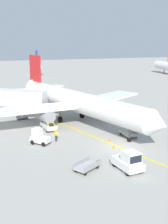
{
  "coord_description": "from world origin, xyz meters",
  "views": [
    {
      "loc": [
        -15.12,
        -33.18,
        13.52
      ],
      "look_at": [
        -1.5,
        9.55,
        2.5
      ],
      "focal_mm": 49.34,
      "sensor_mm": 36.0,
      "label": 1
    }
  ],
  "objects_px": {
    "belt_loader_forward_hold": "(48,124)",
    "baggage_cart_loaded": "(87,166)",
    "airliner": "(76,102)",
    "safety_cone_wingtip_left": "(114,146)",
    "baggage_tug_near_wing": "(39,137)",
    "safety_cone_nose_right": "(70,126)",
    "jet_bridge": "(4,97)",
    "baggage_cart_empty_trailing": "(128,133)",
    "baggage_tug_by_cargo_door": "(150,123)",
    "safety_cone_nose_left": "(110,140)",
    "pushback_tug": "(129,161)",
    "ground_crew_marshaller": "(56,135)"
  },
  "relations": [
    {
      "from": "baggage_cart_empty_trailing",
      "to": "safety_cone_nose_left",
      "type": "xyz_separation_m",
      "value": [
        -3.16,
        -0.97,
        -0.25
      ]
    },
    {
      "from": "belt_loader_forward_hold",
      "to": "safety_cone_wingtip_left",
      "type": "height_order",
      "value": "belt_loader_forward_hold"
    },
    {
      "from": "baggage_tug_near_wing",
      "to": "safety_cone_wingtip_left",
      "type": "bearing_deg",
      "value": -26.83
    },
    {
      "from": "safety_cone_nose_left",
      "to": "baggage_tug_near_wing",
      "type": "bearing_deg",
      "value": 169.12
    },
    {
      "from": "baggage_tug_by_cargo_door",
      "to": "jet_bridge",
      "type": "bearing_deg",
      "value": 147.12
    },
    {
      "from": "airliner",
      "to": "belt_loader_forward_hold",
      "type": "relative_size",
      "value": 6.69
    },
    {
      "from": "baggage_tug_near_wing",
      "to": "pushback_tug",
      "type": "bearing_deg",
      "value": -55.67
    },
    {
      "from": "baggage_cart_loaded",
      "to": "baggage_cart_empty_trailing",
      "type": "xyz_separation_m",
      "value": [
        8.92,
        8.8,
        0.0
      ]
    },
    {
      "from": "baggage_tug_by_cargo_door",
      "to": "belt_loader_forward_hold",
      "type": "relative_size",
      "value": 0.52
    },
    {
      "from": "jet_bridge",
      "to": "baggage_cart_empty_trailing",
      "type": "height_order",
      "value": "jet_bridge"
    },
    {
      "from": "pushback_tug",
      "to": "baggage_tug_near_wing",
      "type": "distance_m",
      "value": 13.17
    },
    {
      "from": "airliner",
      "to": "belt_loader_forward_hold",
      "type": "height_order",
      "value": "airliner"
    },
    {
      "from": "baggage_tug_by_cargo_door",
      "to": "belt_loader_forward_hold",
      "type": "height_order",
      "value": "belt_loader_forward_hold"
    },
    {
      "from": "baggage_cart_empty_trailing",
      "to": "safety_cone_nose_right",
      "type": "bearing_deg",
      "value": 133.56
    },
    {
      "from": "belt_loader_forward_hold",
      "to": "safety_cone_wingtip_left",
      "type": "distance_m",
      "value": 12.14
    },
    {
      "from": "airliner",
      "to": "pushback_tug",
      "type": "relative_size",
      "value": 8.91
    },
    {
      "from": "baggage_cart_loaded",
      "to": "safety_cone_nose_left",
      "type": "xyz_separation_m",
      "value": [
        5.77,
        7.82,
        -0.25
      ]
    },
    {
      "from": "baggage_tug_near_wing",
      "to": "safety_cone_nose_right",
      "type": "xyz_separation_m",
      "value": [
        5.77,
        6.04,
        -0.71
      ]
    },
    {
      "from": "baggage_tug_by_cargo_door",
      "to": "airliner",
      "type": "bearing_deg",
      "value": 144.72
    },
    {
      "from": "baggage_tug_by_cargo_door",
      "to": "baggage_cart_empty_trailing",
      "type": "height_order",
      "value": "baggage_tug_by_cargo_door"
    },
    {
      "from": "ground_crew_marshaller",
      "to": "safety_cone_nose_left",
      "type": "height_order",
      "value": "ground_crew_marshaller"
    },
    {
      "from": "safety_cone_nose_right",
      "to": "safety_cone_wingtip_left",
      "type": "height_order",
      "value": "same"
    },
    {
      "from": "baggage_tug_near_wing",
      "to": "baggage_cart_loaded",
      "type": "xyz_separation_m",
      "value": [
        3.33,
        -9.57,
        -0.46
      ]
    },
    {
      "from": "baggage_cart_loaded",
      "to": "safety_cone_nose_right",
      "type": "xyz_separation_m",
      "value": [
        2.44,
        15.61,
        -0.25
      ]
    },
    {
      "from": "safety_cone_nose_left",
      "to": "safety_cone_wingtip_left",
      "type": "relative_size",
      "value": 1.0
    },
    {
      "from": "jet_bridge",
      "to": "belt_loader_forward_hold",
      "type": "height_order",
      "value": "jet_bridge"
    },
    {
      "from": "airliner",
      "to": "baggage_cart_empty_trailing",
      "type": "relative_size",
      "value": 8.99
    },
    {
      "from": "pushback_tug",
      "to": "baggage_cart_empty_trailing",
      "type": "xyz_separation_m",
      "value": [
        4.82,
        10.1,
        -0.53
      ]
    },
    {
      "from": "baggage_cart_empty_trailing",
      "to": "safety_cone_nose_right",
      "type": "distance_m",
      "value": 9.41
    },
    {
      "from": "jet_bridge",
      "to": "baggage_tug_near_wing",
      "type": "bearing_deg",
      "value": -77.41
    },
    {
      "from": "baggage_tug_by_cargo_door",
      "to": "ground_crew_marshaller",
      "type": "xyz_separation_m",
      "value": [
        -14.82,
        -1.39,
        -0.02
      ]
    },
    {
      "from": "baggage_cart_empty_trailing",
      "to": "pushback_tug",
      "type": "bearing_deg",
      "value": -115.54
    },
    {
      "from": "belt_loader_forward_hold",
      "to": "baggage_cart_empty_trailing",
      "type": "distance_m",
      "value": 12.06
    },
    {
      "from": "baggage_tug_near_wing",
      "to": "baggage_cart_loaded",
      "type": "height_order",
      "value": "baggage_tug_near_wing"
    },
    {
      "from": "baggage_tug_near_wing",
      "to": "baggage_tug_by_cargo_door",
      "type": "bearing_deg",
      "value": 5.92
    },
    {
      "from": "baggage_cart_loaded",
      "to": "safety_cone_nose_left",
      "type": "distance_m",
      "value": 9.72
    },
    {
      "from": "jet_bridge",
      "to": "belt_loader_forward_hold",
      "type": "relative_size",
      "value": 2.38
    },
    {
      "from": "baggage_tug_by_cargo_door",
      "to": "baggage_cart_empty_trailing",
      "type": "xyz_separation_m",
      "value": [
        -4.86,
        -2.55,
        -0.46
      ]
    },
    {
      "from": "ground_crew_marshaller",
      "to": "safety_cone_nose_left",
      "type": "distance_m",
      "value": 7.17
    },
    {
      "from": "airliner",
      "to": "baggage_cart_empty_trailing",
      "type": "xyz_separation_m",
      "value": [
        4.76,
        -9.36,
        -2.95
      ]
    },
    {
      "from": "airliner",
      "to": "safety_cone_wingtip_left",
      "type": "relative_size",
      "value": 77.91
    },
    {
      "from": "belt_loader_forward_hold",
      "to": "baggage_cart_loaded",
      "type": "xyz_separation_m",
      "value": [
        0.98,
        -15.66,
        -0.31
      ]
    },
    {
      "from": "jet_bridge",
      "to": "baggage_cart_loaded",
      "type": "xyz_separation_m",
      "value": [
        6.68,
        -24.57,
        -3.07
      ]
    },
    {
      "from": "safety_cone_nose_left",
      "to": "safety_cone_nose_right",
      "type": "distance_m",
      "value": 8.47
    },
    {
      "from": "baggage_cart_loaded",
      "to": "airliner",
      "type": "bearing_deg",
      "value": 77.1
    },
    {
      "from": "airliner",
      "to": "baggage_cart_loaded",
      "type": "distance_m",
      "value": 18.85
    },
    {
      "from": "baggage_cart_loaded",
      "to": "safety_cone_wingtip_left",
      "type": "xyz_separation_m",
      "value": [
        5.23,
        5.24,
        -0.25
      ]
    },
    {
      "from": "safety_cone_nose_left",
      "to": "ground_crew_marshaller",
      "type": "bearing_deg",
      "value": 162.61
    },
    {
      "from": "baggage_cart_empty_trailing",
      "to": "baggage_cart_loaded",
      "type": "bearing_deg",
      "value": -135.41
    },
    {
      "from": "belt_loader_forward_hold",
      "to": "jet_bridge",
      "type": "bearing_deg",
      "value": 122.61
    }
  ]
}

